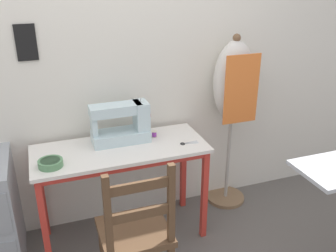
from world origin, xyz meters
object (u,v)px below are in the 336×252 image
Objects in this scene: sewing_machine at (123,124)px; thread_spool_near_machine at (154,134)px; wooden_chair at (136,234)px; dress_form at (233,90)px; scissors at (186,143)px; fabric_bowl at (51,163)px.

sewing_machine reaches higher than thread_spool_near_machine.
sewing_machine is at bearing 81.10° from wooden_chair.
thread_spool_near_machine is (0.22, -0.00, -0.11)m from sewing_machine.
scissors is at bearing -152.21° from dress_form.
thread_spool_near_machine is 0.79m from wooden_chair.
sewing_machine is at bearing 179.66° from thread_spool_near_machine.
sewing_machine is 3.18× the size of scissors.
thread_spool_near_machine is at bearing -0.34° from sewing_machine.
thread_spool_near_machine is (-0.17, 0.18, 0.02)m from scissors.
dress_form is at bearing 4.58° from sewing_machine.
sewing_machine is at bearing 21.52° from fabric_bowl.
thread_spool_near_machine is (0.73, 0.20, -0.00)m from fabric_bowl.
thread_spool_near_machine is at bearing 133.42° from scissors.
scissors is 0.74m from wooden_chair.
dress_form is at bearing 36.11° from wooden_chair.
sewing_machine is 0.78m from wooden_chair.
sewing_machine is 0.90m from dress_form.
wooden_chair reaches higher than thread_spool_near_machine.
fabric_bowl and thread_spool_near_machine have the same top height.
dress_form is (0.99, 0.72, 0.55)m from wooden_chair.
scissors is at bearing 42.84° from wooden_chair.
fabric_bowl is 3.47× the size of thread_spool_near_machine.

